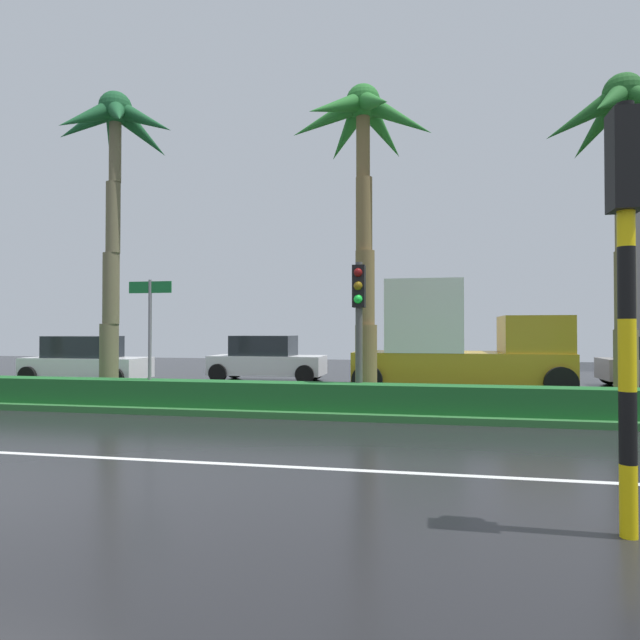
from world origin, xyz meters
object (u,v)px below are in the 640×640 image
(palm_tree_centre_right, at_px, (623,150))
(palm_tree_centre_left, at_px, (114,160))
(car_in_traffic_second, at_px, (266,359))
(traffic_signal_foreground, at_px, (625,238))
(car_in_traffic_leading, at_px, (86,361))
(palm_tree_centre, at_px, (362,159))
(street_name_sign, at_px, (150,324))
(traffic_signal_median_right, at_px, (359,308))
(box_truck_lead, at_px, (456,343))

(palm_tree_centre_right, bearing_deg, palm_tree_centre_left, -179.69)
(palm_tree_centre_left, xyz_separation_m, car_in_traffic_second, (2.43, 6.51, -5.81))
(traffic_signal_foreground, bearing_deg, palm_tree_centre_left, -38.05)
(traffic_signal_foreground, xyz_separation_m, car_in_traffic_leading, (-13.86, 12.02, -2.00))
(palm_tree_centre_left, height_order, palm_tree_centre, palm_tree_centre_left)
(street_name_sign, distance_m, car_in_traffic_leading, 7.82)
(palm_tree_centre, distance_m, car_in_traffic_leading, 12.19)
(palm_tree_centre, bearing_deg, palm_tree_centre_left, -175.67)
(palm_tree_centre, distance_m, palm_tree_centre_right, 6.16)
(palm_tree_centre_left, relative_size, palm_tree_centre_right, 1.08)
(traffic_signal_foreground, bearing_deg, car_in_traffic_leading, -40.92)
(palm_tree_centre, xyz_separation_m, car_in_traffic_leading, (-10.30, 3.36, -5.59))
(traffic_signal_median_right, distance_m, traffic_signal_foreground, 7.62)
(street_name_sign, bearing_deg, box_truck_lead, 36.09)
(palm_tree_centre_left, relative_size, traffic_signal_foreground, 2.04)
(palm_tree_centre_right, xyz_separation_m, traffic_signal_foreground, (-2.57, -8.21, -3.31))
(street_name_sign, relative_size, car_in_traffic_second, 0.70)
(palm_tree_centre_left, bearing_deg, traffic_signal_median_right, -10.88)
(traffic_signal_median_right, bearing_deg, box_truck_lead, 65.13)
(box_truck_lead, bearing_deg, traffic_signal_median_right, -114.87)
(palm_tree_centre, bearing_deg, palm_tree_centre_right, -4.18)
(palm_tree_centre_left, xyz_separation_m, box_truck_lead, (9.35, 3.77, -5.09))
(palm_tree_centre_left, bearing_deg, car_in_traffic_leading, 131.79)
(car_in_traffic_second, bearing_deg, palm_tree_centre, -53.69)
(palm_tree_centre_left, bearing_deg, car_in_traffic_second, 69.52)
(car_in_traffic_second, relative_size, box_truck_lead, 0.67)
(street_name_sign, height_order, traffic_signal_foreground, traffic_signal_foreground)
(palm_tree_centre_right, bearing_deg, palm_tree_centre, 175.82)
(car_in_traffic_second, bearing_deg, car_in_traffic_leading, -155.96)
(car_in_traffic_second, distance_m, box_truck_lead, 7.47)
(palm_tree_centre, distance_m, traffic_signal_foreground, 10.03)
(car_in_traffic_leading, bearing_deg, box_truck_lead, -0.49)
(palm_tree_centre_left, distance_m, car_in_traffic_leading, 7.80)
(palm_tree_centre_right, distance_m, car_in_traffic_second, 13.44)
(street_name_sign, bearing_deg, car_in_traffic_leading, 134.72)
(box_truck_lead, bearing_deg, car_in_traffic_second, 158.38)
(box_truck_lead, bearing_deg, car_in_traffic_leading, 179.51)
(street_name_sign, xyz_separation_m, car_in_traffic_leading, (-5.43, 5.49, -1.25))
(palm_tree_centre_right, relative_size, traffic_signal_foreground, 1.89)
(palm_tree_centre_right, distance_m, car_in_traffic_leading, 17.68)
(car_in_traffic_leading, height_order, box_truck_lead, box_truck_lead)
(car_in_traffic_leading, bearing_deg, traffic_signal_foreground, -40.92)
(street_name_sign, relative_size, traffic_signal_foreground, 0.73)
(car_in_traffic_leading, xyz_separation_m, car_in_traffic_second, (5.90, 2.63, 0.00))
(traffic_signal_median_right, relative_size, street_name_sign, 1.11)
(traffic_signal_median_right, xyz_separation_m, box_truck_lead, (2.37, 5.11, -0.90))
(car_in_traffic_leading, bearing_deg, palm_tree_centre, -18.07)
(car_in_traffic_second, bearing_deg, palm_tree_centre_left, -110.48)
(palm_tree_centre_right, relative_size, box_truck_lead, 1.21)
(palm_tree_centre_left, relative_size, car_in_traffic_leading, 1.95)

